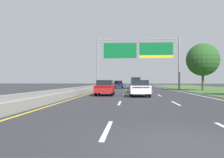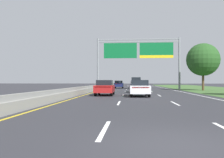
% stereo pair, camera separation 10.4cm
% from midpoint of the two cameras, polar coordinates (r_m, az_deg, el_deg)
% --- Properties ---
extents(ground_plane, '(220.00, 220.00, 0.00)m').
position_cam_midpoint_polar(ground_plane, '(40.86, 5.77, -2.56)').
color(ground_plane, '#2B2B30').
extents(lane_striping, '(11.96, 106.00, 0.01)m').
position_cam_midpoint_polar(lane_striping, '(40.40, 5.79, -2.57)').
color(lane_striping, white).
rests_on(lane_striping, ground).
extents(grass_verge_right, '(14.00, 110.00, 0.02)m').
position_cam_midpoint_polar(grass_verge_right, '(43.53, 24.47, -2.37)').
color(grass_verge_right, '#3D602D').
rests_on(grass_verge_right, ground).
extents(median_barrier_concrete, '(0.60, 110.00, 0.85)m').
position_cam_midpoint_polar(median_barrier_concrete, '(41.20, -3.45, -2.05)').
color(median_barrier_concrete, gray).
rests_on(median_barrier_concrete, ground).
extents(overhead_sign_gantry, '(15.06, 0.42, 9.30)m').
position_cam_midpoint_polar(overhead_sign_gantry, '(44.64, 6.02, 6.13)').
color(overhead_sign_gantry, gray).
rests_on(overhead_sign_gantry, ground).
extents(pickup_truck_grey, '(2.08, 5.43, 2.20)m').
position_cam_midpoint_polar(pickup_truck_grey, '(46.37, 5.53, -0.98)').
color(pickup_truck_grey, slate).
rests_on(pickup_truck_grey, ground).
extents(car_white_centre_lane_sedan, '(1.90, 4.43, 1.57)m').
position_cam_midpoint_polar(car_white_centre_lane_sedan, '(23.57, 6.34, -2.07)').
color(car_white_centre_lane_sedan, silver).
rests_on(car_white_centre_lane_sedan, ground).
extents(car_darkgreen_centre_lane_suv, '(1.99, 4.74, 2.11)m').
position_cam_midpoint_polar(car_darkgreen_centre_lane_suv, '(58.35, 5.24, -0.86)').
color(car_darkgreen_centre_lane_suv, '#193D23').
rests_on(car_darkgreen_centre_lane_suv, ground).
extents(car_navy_left_lane_sedan, '(1.85, 4.41, 1.57)m').
position_cam_midpoint_polar(car_navy_left_lane_sedan, '(50.58, 1.47, -1.24)').
color(car_navy_left_lane_sedan, '#161E47').
rests_on(car_navy_left_lane_sedan, ground).
extents(car_red_left_lane_sedan, '(1.88, 4.42, 1.57)m').
position_cam_midpoint_polar(car_red_left_lane_sedan, '(25.22, -1.75, -1.97)').
color(car_red_left_lane_sedan, maroon).
rests_on(car_red_left_lane_sedan, ground).
extents(car_black_centre_lane_sedan, '(1.95, 4.45, 1.57)m').
position_cam_midpoint_polar(car_black_centre_lane_sedan, '(32.20, 5.89, -1.65)').
color(car_black_centre_lane_sedan, black).
rests_on(car_black_centre_lane_sedan, ground).
extents(roadside_tree_mid, '(5.14, 5.14, 7.42)m').
position_cam_midpoint_polar(roadside_tree_mid, '(41.05, 20.38, 4.25)').
color(roadside_tree_mid, '#4C3823').
rests_on(roadside_tree_mid, ground).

